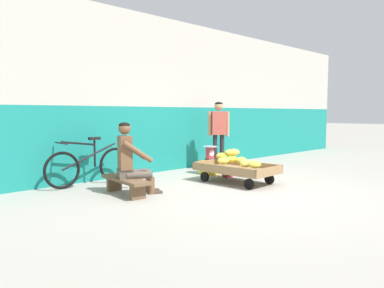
% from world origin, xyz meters
% --- Properties ---
extents(ground_plane, '(80.00, 80.00, 0.00)m').
position_xyz_m(ground_plane, '(0.00, 0.00, 0.00)').
color(ground_plane, '#A39E93').
extents(back_wall, '(16.00, 0.30, 3.32)m').
position_xyz_m(back_wall, '(0.00, 2.92, 1.66)').
color(back_wall, '#19847A').
rests_on(back_wall, ground).
extents(banana_cart, '(0.90, 1.47, 0.36)m').
position_xyz_m(banana_cart, '(0.50, 0.79, 0.24)').
color(banana_cart, '#99754C').
rests_on(banana_cart, ground).
extents(banana_pile, '(0.81, 1.41, 0.26)m').
position_xyz_m(banana_pile, '(0.45, 0.79, 0.46)').
color(banana_pile, yellow).
rests_on(banana_pile, banana_cart).
extents(low_bench, '(0.40, 1.12, 0.27)m').
position_xyz_m(low_bench, '(-1.53, 1.37, 0.20)').
color(low_bench, brown).
rests_on(low_bench, ground).
extents(vendor_seated, '(0.74, 0.62, 1.14)m').
position_xyz_m(vendor_seated, '(-1.45, 1.33, 0.57)').
color(vendor_seated, brown).
rests_on(vendor_seated, ground).
extents(plastic_crate, '(0.36, 0.28, 0.30)m').
position_xyz_m(plastic_crate, '(0.84, 1.79, 0.15)').
color(plastic_crate, gold).
rests_on(plastic_crate, ground).
extents(weighing_scale, '(0.30, 0.30, 0.29)m').
position_xyz_m(weighing_scale, '(0.84, 1.79, 0.45)').
color(weighing_scale, '#28282D').
rests_on(weighing_scale, plastic_crate).
extents(bicycle_near_left, '(1.66, 0.48, 0.86)m').
position_xyz_m(bicycle_near_left, '(-1.55, 2.46, 0.35)').
color(bicycle_near_left, black).
rests_on(bicycle_near_left, ground).
extents(customer_adult, '(0.42, 0.35, 1.53)m').
position_xyz_m(customer_adult, '(1.40, 2.05, 0.95)').
color(customer_adult, '#232328').
rests_on(customer_adult, ground).
extents(shopping_bag, '(0.18, 0.12, 0.24)m').
position_xyz_m(shopping_bag, '(0.85, 1.30, 0.12)').
color(shopping_bag, '#D13D4C').
rests_on(shopping_bag, ground).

